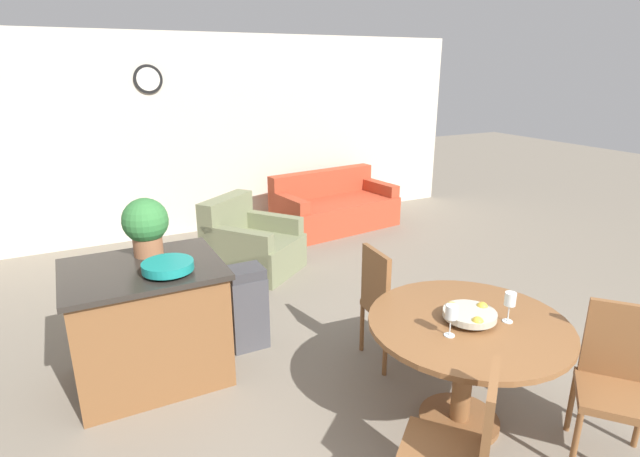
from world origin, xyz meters
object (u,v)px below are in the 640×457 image
object	(u,v)px
wine_glass_left	(451,313)
potted_plant	(146,224)
armchair	(250,246)
couch	(334,208)
teal_bowl	(168,266)
trash_bin	(247,307)
dining_chair_near_right	(617,377)
wine_glass_right	(510,300)
dining_chair_far_side	(387,300)
kitchen_island	(148,323)
dining_chair_near_left	(460,448)
fruit_bowl	(470,314)
dining_table	(466,345)

from	to	relation	value
wine_glass_left	potted_plant	world-z (taller)	potted_plant
armchair	couch	bearing A→B (deg)	-6.01
teal_bowl	potted_plant	bearing A→B (deg)	97.86
potted_plant	trash_bin	bearing A→B (deg)	-11.22
dining_chair_near_right	wine_glass_right	bearing A→B (deg)	-0.96
armchair	dining_chair_near_right	bearing A→B (deg)	-112.75
dining_chair_near_right	wine_glass_left	size ratio (longest dim) A/B	4.82
dining_chair_far_side	armchair	bearing A→B (deg)	-167.22
wine_glass_right	teal_bowl	size ratio (longest dim) A/B	0.56
teal_bowl	armchair	world-z (taller)	teal_bowl
wine_glass_right	trash_bin	size ratio (longest dim) A/B	0.28
wine_glass_right	trash_bin	distance (m)	2.11
wine_glass_left	kitchen_island	size ratio (longest dim) A/B	0.18
kitchen_island	couch	xyz separation A→B (m)	(3.03, 2.64, -0.18)
dining_chair_near_left	fruit_bowl	size ratio (longest dim) A/B	2.91
wine_glass_left	couch	distance (m)	4.52
trash_bin	armchair	size ratio (longest dim) A/B	0.57
wine_glass_left	dining_chair_far_side	bearing A→B (deg)	77.00
dining_chair_near_left	teal_bowl	size ratio (longest dim) A/B	2.71
dining_chair_near_left	wine_glass_left	size ratio (longest dim) A/B	4.82
fruit_bowl	wine_glass_right	distance (m)	0.26
wine_glass_right	teal_bowl	bearing A→B (deg)	142.07
wine_glass_right	trash_bin	bearing A→B (deg)	123.98
fruit_bowl	potted_plant	xyz separation A→B (m)	(-1.64, 1.72, 0.34)
dining_chair_near_right	wine_glass_left	distance (m)	1.06
fruit_bowl	couch	bearing A→B (deg)	72.50
dining_chair_near_right	armchair	bearing A→B (deg)	-26.15
dining_chair_far_side	trash_bin	size ratio (longest dim) A/B	1.34
dining_chair_near_left	wine_glass_right	world-z (taller)	same
kitchen_island	dining_chair_near_left	bearing A→B (deg)	-61.98
dining_chair_near_right	potted_plant	distance (m)	3.29
dining_table	dining_chair_near_right	distance (m)	0.87
fruit_bowl	wine_glass_left	xyz separation A→B (m)	(-0.23, -0.08, 0.10)
trash_bin	wine_glass_right	bearing A→B (deg)	-56.02
wine_glass_left	teal_bowl	world-z (taller)	teal_bowl
dining_table	wine_glass_left	bearing A→B (deg)	-161.03
armchair	wine_glass_right	bearing A→B (deg)	-117.46
kitchen_island	wine_glass_right	bearing A→B (deg)	-39.59
fruit_bowl	kitchen_island	size ratio (longest dim) A/B	0.30
dining_chair_near_left	trash_bin	size ratio (longest dim) A/B	1.34
dining_chair_far_side	wine_glass_right	xyz separation A→B (m)	(0.22, -0.98, 0.38)
dining_chair_near_right	teal_bowl	xyz separation A→B (m)	(-2.19, 1.88, 0.43)
potted_plant	trash_bin	size ratio (longest dim) A/B	0.62
dining_table	dining_chair_near_right	xyz separation A→B (m)	(0.62, -0.60, -0.06)
teal_bowl	couch	size ratio (longest dim) A/B	0.19
dining_chair_near_right	wine_glass_left	world-z (taller)	same
kitchen_island	armchair	distance (m)	2.16
kitchen_island	trash_bin	distance (m)	0.81
potted_plant	couch	distance (m)	3.90
dining_chair_far_side	wine_glass_left	xyz separation A→B (m)	(-0.22, -0.94, 0.38)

